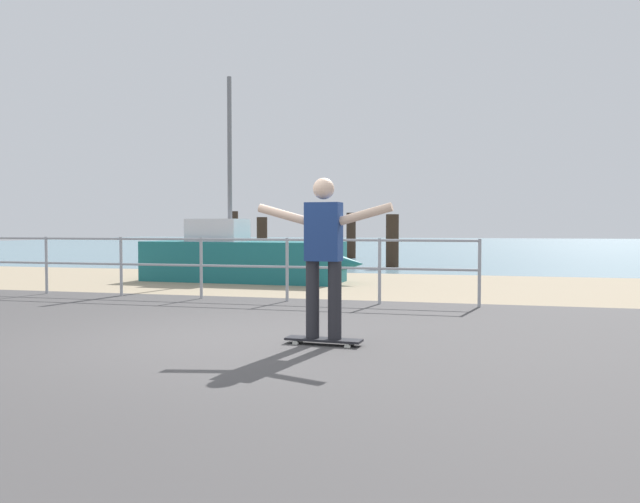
% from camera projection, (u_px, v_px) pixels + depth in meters
% --- Properties ---
extents(ground_plane, '(24.00, 10.00, 0.04)m').
position_uv_depth(ground_plane, '(179.00, 361.00, 5.91)').
color(ground_plane, '#474444').
rests_on(ground_plane, ground).
extents(beach_strip, '(24.00, 6.00, 0.04)m').
position_uv_depth(beach_strip, '(355.00, 285.00, 13.65)').
color(beach_strip, tan).
rests_on(beach_strip, ground).
extents(sea_surface, '(72.00, 50.00, 0.04)m').
position_uv_depth(sea_surface, '(444.00, 246.00, 40.70)').
color(sea_surface, slate).
rests_on(sea_surface, ground).
extents(railing_fence, '(10.67, 0.05, 1.05)m').
position_uv_depth(railing_fence, '(160.00, 258.00, 11.02)').
color(railing_fence, '#9EA0A5').
rests_on(railing_fence, ground).
extents(sailboat, '(5.00, 1.61, 4.53)m').
position_uv_depth(sailboat, '(249.00, 259.00, 14.18)').
color(sailboat, '#19666B').
rests_on(sailboat, ground).
extents(skateboard, '(0.81, 0.25, 0.08)m').
position_uv_depth(skateboard, '(324.00, 340.00, 6.63)').
color(skateboard, black).
rests_on(skateboard, ground).
extents(skateboarder, '(1.45, 0.22, 1.65)m').
position_uv_depth(skateboarder, '(324.00, 248.00, 6.60)').
color(skateboarder, '#26262B').
rests_on(skateboarder, skateboard).
extents(groyne_post_0, '(0.36, 0.36, 1.82)m').
position_uv_depth(groyne_post_0, '(234.00, 235.00, 25.08)').
color(groyne_post_0, '#332319').
rests_on(groyne_post_0, ground).
extents(groyne_post_1, '(0.36, 0.36, 1.54)m').
position_uv_depth(groyne_post_1, '(262.00, 240.00, 21.53)').
color(groyne_post_1, '#332319').
rests_on(groyne_post_1, ground).
extents(groyne_post_2, '(0.35, 0.35, 1.74)m').
position_uv_depth(groyne_post_2, '(351.00, 236.00, 24.40)').
color(groyne_post_2, '#332319').
rests_on(groyne_post_2, ground).
extents(groyne_post_3, '(0.38, 0.38, 1.59)m').
position_uv_depth(groyne_post_3, '(392.00, 241.00, 19.10)').
color(groyne_post_3, '#332319').
rests_on(groyne_post_3, ground).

